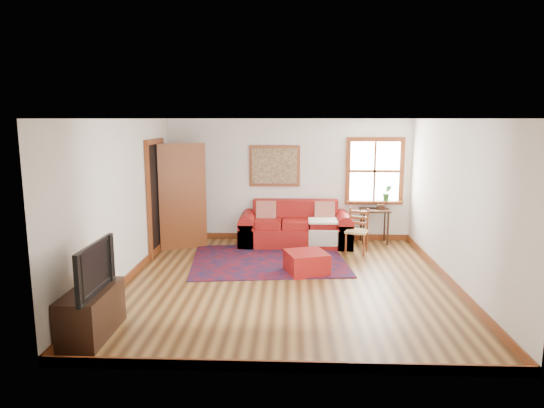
{
  "coord_description": "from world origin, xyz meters",
  "views": [
    {
      "loc": [
        0.06,
        -7.22,
        2.49
      ],
      "look_at": [
        -0.26,
        0.6,
        1.12
      ],
      "focal_mm": 32.0,
      "sensor_mm": 36.0,
      "label": 1
    }
  ],
  "objects_px": {
    "red_ottoman": "(306,263)",
    "media_cabinet": "(91,313)",
    "red_leather_sofa": "(295,230)",
    "ladder_back_chair": "(357,229)",
    "side_table": "(375,215)"
  },
  "relations": [
    {
      "from": "side_table",
      "to": "ladder_back_chair",
      "type": "height_order",
      "value": "ladder_back_chair"
    },
    {
      "from": "red_ottoman",
      "to": "media_cabinet",
      "type": "bearing_deg",
      "value": -153.95
    },
    {
      "from": "red_ottoman",
      "to": "side_table",
      "type": "bearing_deg",
      "value": 37.32
    },
    {
      "from": "red_ottoman",
      "to": "media_cabinet",
      "type": "relative_size",
      "value": 0.62
    },
    {
      "from": "red_ottoman",
      "to": "media_cabinet",
      "type": "xyz_separation_m",
      "value": [
        -2.57,
        -2.44,
        0.1
      ]
    },
    {
      "from": "red_ottoman",
      "to": "ladder_back_chair",
      "type": "xyz_separation_m",
      "value": [
        0.99,
        1.29,
        0.27
      ]
    },
    {
      "from": "red_ottoman",
      "to": "side_table",
      "type": "distance_m",
      "value": 2.52
    },
    {
      "from": "red_leather_sofa",
      "to": "ladder_back_chair",
      "type": "xyz_separation_m",
      "value": [
        1.16,
        -0.57,
        0.16
      ]
    },
    {
      "from": "red_leather_sofa",
      "to": "media_cabinet",
      "type": "height_order",
      "value": "red_leather_sofa"
    },
    {
      "from": "red_leather_sofa",
      "to": "ladder_back_chair",
      "type": "distance_m",
      "value": 1.31
    },
    {
      "from": "side_table",
      "to": "ladder_back_chair",
      "type": "xyz_separation_m",
      "value": [
        -0.44,
        -0.75,
        -0.13
      ]
    },
    {
      "from": "red_leather_sofa",
      "to": "red_ottoman",
      "type": "relative_size",
      "value": 3.58
    },
    {
      "from": "red_leather_sofa",
      "to": "side_table",
      "type": "height_order",
      "value": "red_leather_sofa"
    },
    {
      "from": "red_ottoman",
      "to": "side_table",
      "type": "height_order",
      "value": "side_table"
    },
    {
      "from": "side_table",
      "to": "media_cabinet",
      "type": "height_order",
      "value": "side_table"
    }
  ]
}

